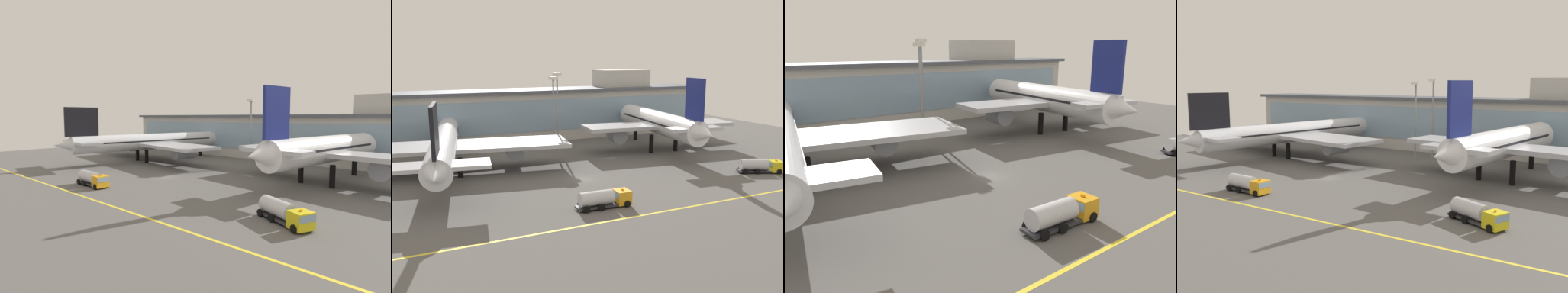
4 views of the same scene
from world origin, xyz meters
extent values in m
plane|color=#5B5956|center=(0.00, 0.00, 0.00)|extent=(180.00, 180.00, 0.00)
cube|color=yellow|center=(0.00, -22.00, 0.01)|extent=(144.00, 0.50, 0.01)
cube|color=beige|center=(0.00, 46.20, 6.94)|extent=(118.36, 12.00, 13.89)
cube|color=#84A3BC|center=(0.00, 40.15, 7.64)|extent=(113.62, 0.20, 8.89)
cube|color=#4C515B|center=(0.00, 46.20, 14.29)|extent=(121.36, 14.00, 0.80)
cube|color=beige|center=(35.51, 48.20, 16.89)|extent=(16.00, 10.00, 6.00)
cylinder|color=black|center=(-27.61, 12.84, 1.98)|extent=(1.10, 1.10, 3.96)
cylinder|color=black|center=(-21.75, 11.83, 1.98)|extent=(1.10, 1.10, 3.96)
cylinder|color=black|center=(-20.70, 35.41, 1.98)|extent=(1.10, 1.10, 3.96)
cylinder|color=silver|center=(-23.99, 16.35, 6.19)|extent=(13.52, 51.00, 4.95)
cone|color=silver|center=(-19.42, 42.89, 6.19)|extent=(5.39, 5.19, 4.70)
cone|color=silver|center=(-28.61, -10.44, 6.56)|extent=(5.07, 6.08, 4.21)
cube|color=#84A3BC|center=(-20.01, 39.42, 7.05)|extent=(4.25, 4.04, 1.48)
cube|color=black|center=(-23.99, 16.35, 6.56)|extent=(12.19, 42.98, 0.40)
cube|color=#B7BAC1|center=(-23.99, 16.35, 5.57)|extent=(52.23, 20.68, 0.79)
cylinder|color=#999EA8|center=(-9.64, 15.73, 3.61)|extent=(4.54, 7.11, 3.46)
cube|color=black|center=(-27.79, -5.72, 12.62)|extent=(2.14, 9.13, 7.92)
cube|color=#B7BAC1|center=(-27.79, -5.72, 6.93)|extent=(17.00, 8.28, 0.63)
cylinder|color=black|center=(25.72, 15.08, 2.29)|extent=(1.10, 1.10, 4.59)
cylinder|color=black|center=(32.55, 14.18, 2.29)|extent=(1.10, 1.10, 4.59)
cylinder|color=black|center=(31.45, 32.03, 2.29)|extent=(1.10, 1.10, 4.59)
cylinder|color=white|center=(29.54, 17.66, 7.17)|extent=(10.71, 38.59, 5.74)
cone|color=white|center=(32.27, 38.28, 7.17)|extent=(6.08, 5.83, 5.45)
cone|color=white|center=(26.76, -3.25, 7.60)|extent=(5.66, 6.90, 4.88)
cube|color=#84A3BC|center=(31.85, 35.06, 8.17)|extent=(4.79, 4.55, 1.72)
cube|color=black|center=(29.54, 17.66, 7.60)|extent=(9.96, 32.54, 0.46)
cube|color=#B7BAC1|center=(29.54, 17.66, 6.45)|extent=(40.39, 14.28, 0.92)
cylinder|color=#999EA8|center=(18.75, 20.48, 4.19)|extent=(4.63, 5.45, 4.01)
cylinder|color=#999EA8|center=(40.69, 17.56, 4.19)|extent=(4.63, 5.45, 4.01)
cube|color=navy|center=(27.33, 1.01, 14.63)|extent=(1.59, 6.90, 9.18)
cube|color=#B7BAC1|center=(27.33, 1.01, 8.03)|extent=(13.09, 5.83, 0.73)
cylinder|color=black|center=(-0.51, -15.23, 0.55)|extent=(1.11, 0.34, 1.10)
cylinder|color=black|center=(-0.61, -17.83, 0.55)|extent=(1.11, 0.34, 1.10)
cylinder|color=black|center=(-5.00, -15.06, 0.55)|extent=(1.11, 0.34, 1.10)
cylinder|color=black|center=(-5.10, -17.66, 0.55)|extent=(1.11, 0.34, 1.10)
cylinder|color=black|center=(-7.52, -14.96, 0.55)|extent=(1.11, 0.34, 1.10)
cylinder|color=black|center=(-7.62, -17.56, 0.55)|extent=(1.11, 0.34, 1.10)
cube|color=#2D2D33|center=(-4.87, -16.36, 0.45)|extent=(7.65, 2.63, 0.30)
cube|color=orange|center=(-0.83, -16.52, 1.40)|extent=(2.44, 2.69, 2.20)
cube|color=#84A3BC|center=(-0.83, -16.52, 1.88)|extent=(2.53, 2.59, 0.88)
cylinder|color=silver|center=(-5.41, -16.34, 1.75)|extent=(5.67, 2.52, 2.30)
cube|color=orange|center=(-0.83, -16.52, 2.62)|extent=(0.30, 0.40, 0.20)
cylinder|color=black|center=(38.97, -11.48, 0.55)|extent=(1.13, 0.73, 1.10)
cylinder|color=black|center=(37.89, -13.84, 0.55)|extent=(1.13, 0.73, 1.10)
cylinder|color=black|center=(34.88, -9.61, 0.55)|extent=(1.13, 0.73, 1.10)
cylinder|color=black|center=(33.80, -11.97, 0.55)|extent=(1.13, 0.73, 1.10)
cylinder|color=black|center=(32.59, -8.56, 0.55)|extent=(1.13, 0.73, 1.10)
cylinder|color=black|center=(31.50, -10.92, 0.55)|extent=(1.13, 0.73, 1.10)
cube|color=#2D2D33|center=(34.50, -10.86, 0.45)|extent=(7.85, 5.27, 0.30)
cube|color=yellow|center=(38.18, -12.55, 1.40)|extent=(3.21, 3.34, 2.20)
cube|color=#84A3BC|center=(38.18, -12.55, 1.88)|extent=(3.25, 3.28, 0.88)
cylinder|color=silver|center=(34.01, -10.64, 1.75)|extent=(6.03, 4.41, 2.30)
cube|color=orange|center=(38.18, -12.55, 2.62)|extent=(0.30, 0.40, 0.20)
cylinder|color=gray|center=(4.62, 28.44, 9.10)|extent=(0.44, 0.44, 18.21)
cube|color=silver|center=(4.62, 28.44, 18.56)|extent=(1.80, 1.80, 0.70)
cylinder|color=gray|center=(7.27, 32.56, 9.50)|extent=(0.44, 0.44, 19.01)
cube|color=silver|center=(7.27, 32.56, 19.36)|extent=(1.80, 1.80, 0.70)
camera|label=1|loc=(54.20, -49.18, 13.97)|focal=29.28mm
camera|label=2|loc=(-34.34, -74.31, 23.20)|focal=39.58mm
camera|label=3|loc=(-32.48, -39.85, 17.92)|focal=34.82mm
camera|label=4|loc=(55.64, -67.54, 19.06)|focal=41.22mm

